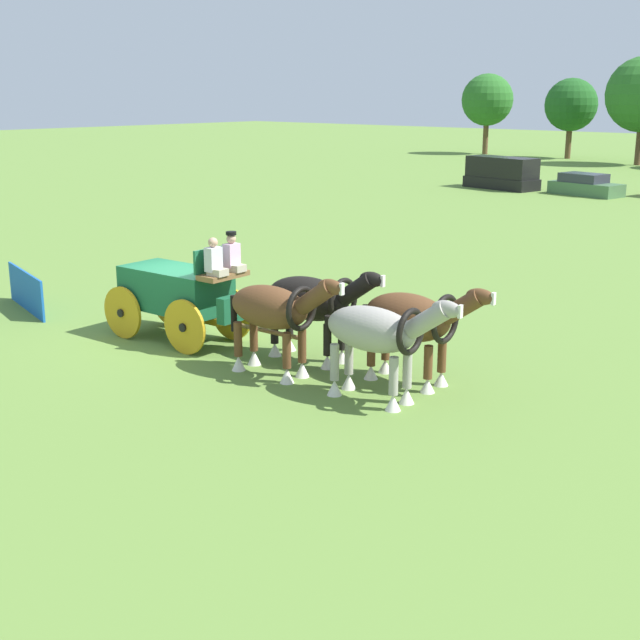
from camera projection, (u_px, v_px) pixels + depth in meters
The scene contains 11 objects.
ground_plane at pixel (178, 338), 21.10m from camera, with size 220.00×220.00×0.00m, color olive.
show_wagon at pixel (181, 291), 20.68m from camera, with size 5.73×1.88×2.76m.
draft_horse_rear_near at pixel (312, 301), 19.05m from camera, with size 3.22×1.12×2.23m.
draft_horse_rear_off at pixel (274, 311), 18.05m from camera, with size 3.02×1.05×2.28m.
draft_horse_lead_near at pixel (413, 320), 17.52m from camera, with size 3.03×1.12×2.22m.
draft_horse_lead_off at pixel (377, 334), 16.51m from camera, with size 3.05×1.02×2.24m.
parked_vehicle_a at pixel (502, 173), 53.02m from camera, with size 4.92×2.63×1.93m.
parked_vehicle_b at pixel (585, 186), 49.86m from camera, with size 4.38×2.43×1.24m.
tree_a at pixel (487, 100), 81.07m from camera, with size 4.82×4.82×7.43m.
tree_b at pixel (571, 105), 75.59m from camera, with size 4.58×4.58×6.95m.
sponsor_banner at pixel (26, 291), 23.69m from camera, with size 3.20×0.06×1.10m, color #1959B2.
Camera 1 is at (16.06, -12.84, 5.87)m, focal length 48.42 mm.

